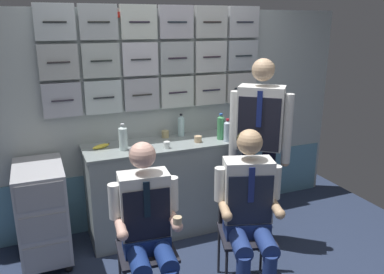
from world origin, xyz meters
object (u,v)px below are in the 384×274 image
at_px(crew_member_right, 249,208).
at_px(crew_member_standing, 260,138).
at_px(service_trolley, 43,211).
at_px(paper_cup_tan, 198,139).
at_px(folding_chair_left, 144,234).
at_px(water_bottle_clear, 221,127).
at_px(folding_chair_right, 244,219).
at_px(snack_banana, 101,146).
at_px(crew_member_left, 147,225).

xyz_separation_m(crew_member_right, crew_member_standing, (0.42, 0.57, 0.33)).
bearing_deg(service_trolley, paper_cup_tan, -0.42).
height_order(folding_chair_left, water_bottle_clear, water_bottle_clear).
distance_m(service_trolley, crew_member_standing, 1.99).
relative_size(service_trolley, water_bottle_clear, 3.36).
bearing_deg(service_trolley, crew_member_right, -36.67).
height_order(service_trolley, folding_chair_left, service_trolley).
xyz_separation_m(folding_chair_left, folding_chair_right, (0.79, -0.09, 0.00)).
height_order(service_trolley, crew_member_standing, crew_member_standing).
bearing_deg(crew_member_right, folding_chair_right, 72.56).
distance_m(folding_chair_left, water_bottle_clear, 1.40).
xyz_separation_m(crew_member_standing, paper_cup_tan, (-0.39, 0.47, -0.10)).
height_order(folding_chair_right, snack_banana, snack_banana).
bearing_deg(folding_chair_left, crew_member_standing, 16.03).
bearing_deg(snack_banana, paper_cup_tan, -9.90).
xyz_separation_m(folding_chair_right, snack_banana, (-0.91, 1.05, 0.40)).
bearing_deg(crew_member_right, folding_chair_left, 162.11).
bearing_deg(service_trolley, crew_member_left, -55.90).
bearing_deg(folding_chair_left, paper_cup_tan, 46.10).
bearing_deg(folding_chair_right, paper_cup_tan, 90.88).
distance_m(crew_member_left, crew_member_standing, 1.33).
bearing_deg(crew_member_standing, water_bottle_clear, 107.11).
relative_size(folding_chair_right, paper_cup_tan, 11.99).
relative_size(service_trolley, crew_member_left, 0.69).
bearing_deg(paper_cup_tan, crew_member_standing, -50.40).
distance_m(crew_member_left, snack_banana, 1.15).
height_order(crew_member_standing, snack_banana, crew_member_standing).
xyz_separation_m(folding_chair_left, paper_cup_tan, (0.78, 0.81, 0.41)).
distance_m(crew_member_left, crew_member_right, 0.76).
relative_size(crew_member_left, water_bottle_clear, 4.87).
xyz_separation_m(crew_member_standing, water_bottle_clear, (-0.15, 0.48, -0.01)).
height_order(crew_member_right, paper_cup_tan, crew_member_right).
distance_m(folding_chair_right, crew_member_standing, 0.76).
bearing_deg(folding_chair_right, service_trolley, 148.38).
distance_m(water_bottle_clear, paper_cup_tan, 0.26).
distance_m(folding_chair_left, folding_chair_right, 0.79).
height_order(folding_chair_right, paper_cup_tan, paper_cup_tan).
bearing_deg(crew_member_standing, paper_cup_tan, 129.60).
relative_size(crew_member_right, crew_member_standing, 0.74).
xyz_separation_m(crew_member_left, crew_member_standing, (1.18, 0.50, 0.35)).
relative_size(folding_chair_left, folding_chair_right, 1.00).
bearing_deg(folding_chair_left, water_bottle_clear, 38.52).
height_order(crew_member_standing, paper_cup_tan, crew_member_standing).
relative_size(paper_cup_tan, snack_banana, 0.42).
xyz_separation_m(folding_chair_left, water_bottle_clear, (1.02, 0.81, 0.50)).
bearing_deg(water_bottle_clear, crew_member_left, -136.69).
height_order(crew_member_left, folding_chair_right, crew_member_left).
bearing_deg(crew_member_left, snack_banana, 95.52).
relative_size(folding_chair_left, crew_member_standing, 0.50).
distance_m(crew_member_right, water_bottle_clear, 1.13).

